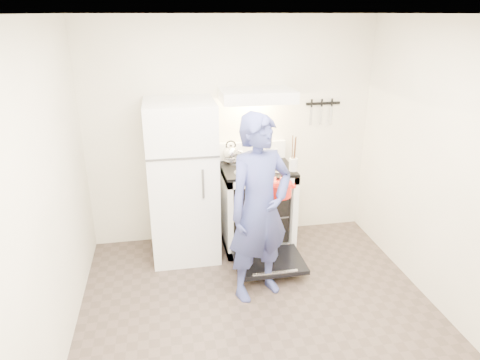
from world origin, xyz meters
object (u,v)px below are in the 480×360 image
object	(u,v)px
refrigerator	(183,181)
dutch_oven	(278,189)
person	(260,209)
stove_body	(257,208)
tea_kettle	(231,152)

from	to	relation	value
refrigerator	dutch_oven	bearing A→B (deg)	-37.36
dutch_oven	refrigerator	bearing A→B (deg)	142.64
person	stove_body	bearing A→B (deg)	57.30
person	dutch_oven	size ratio (longest dim) A/B	5.19
dutch_oven	tea_kettle	bearing A→B (deg)	109.72
stove_body	dutch_oven	world-z (taller)	dutch_oven
refrigerator	dutch_oven	distance (m)	1.08
refrigerator	person	xyz separation A→B (m)	(0.63, -0.87, 0.02)
refrigerator	tea_kettle	distance (m)	0.63
refrigerator	dutch_oven	size ratio (longest dim) A/B	5.05
refrigerator	stove_body	xyz separation A→B (m)	(0.81, 0.02, -0.39)
dutch_oven	stove_body	bearing A→B (deg)	93.64
person	refrigerator	bearing A→B (deg)	104.58
tea_kettle	dutch_oven	xyz separation A→B (m)	(0.31, -0.85, -0.12)
refrigerator	tea_kettle	xyz separation A→B (m)	(0.55, 0.20, 0.23)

